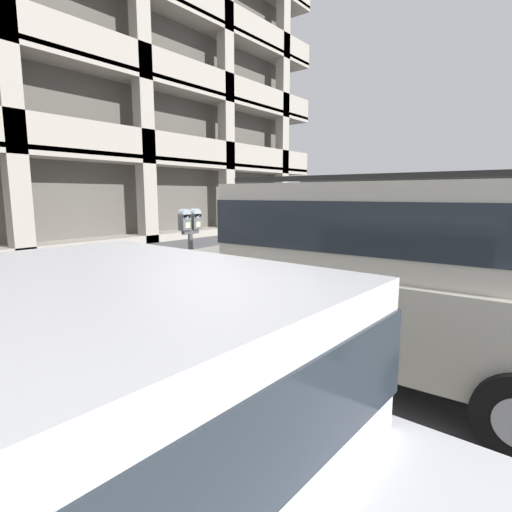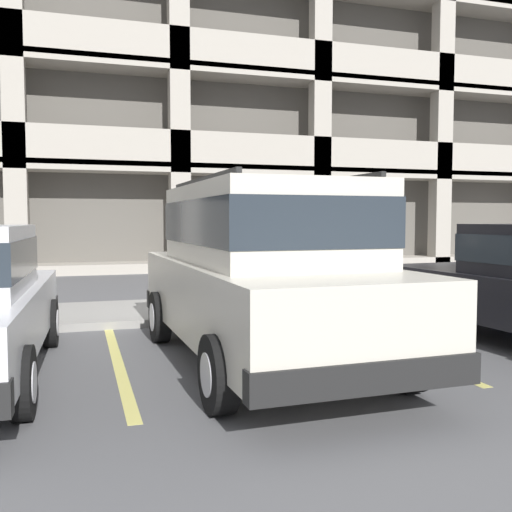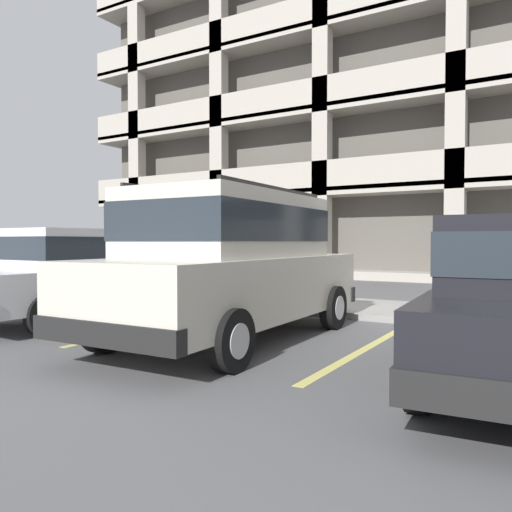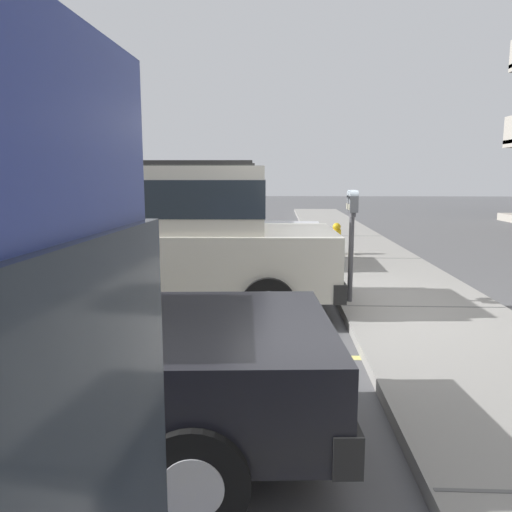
{
  "view_description": "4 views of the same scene",
  "coord_description": "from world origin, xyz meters",
  "px_view_note": "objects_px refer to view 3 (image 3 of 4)",
  "views": [
    {
      "loc": [
        -4.12,
        -3.84,
        1.86
      ],
      "look_at": [
        -0.38,
        -0.92,
        1.13
      ],
      "focal_mm": 28.0,
      "sensor_mm": 36.0,
      "label": 1
    },
    {
      "loc": [
        -2.04,
        -8.21,
        1.6
      ],
      "look_at": [
        0.25,
        -0.88,
        1.1
      ],
      "focal_mm": 40.0,
      "sensor_mm": 36.0,
      "label": 2
    },
    {
      "loc": [
        3.66,
        -7.87,
        1.33
      ],
      "look_at": [
        -0.45,
        -1.05,
        1.1
      ],
      "focal_mm": 35.0,
      "sensor_mm": 36.0,
      "label": 3
    },
    {
      "loc": [
        6.58,
        -0.66,
        1.85
      ],
      "look_at": [
        -0.33,
        -0.96,
        0.74
      ],
      "focal_mm": 35.0,
      "sensor_mm": 36.0,
      "label": 4
    }
  ],
  "objects_px": {
    "parking_garage": "(478,125)",
    "red_sedan": "(81,272)",
    "fire_hydrant": "(143,279)",
    "silver_suv": "(232,260)",
    "parking_meter_near": "(305,245)"
  },
  "relations": [
    {
      "from": "red_sedan",
      "to": "fire_hydrant",
      "type": "height_order",
      "value": "red_sedan"
    },
    {
      "from": "red_sedan",
      "to": "silver_suv",
      "type": "bearing_deg",
      "value": -0.41
    },
    {
      "from": "parking_meter_near",
      "to": "parking_garage",
      "type": "distance_m",
      "value": 14.63
    },
    {
      "from": "parking_meter_near",
      "to": "fire_hydrant",
      "type": "height_order",
      "value": "parking_meter_near"
    },
    {
      "from": "parking_meter_near",
      "to": "parking_garage",
      "type": "xyz_separation_m",
      "value": [
        1.16,
        13.78,
        4.77
      ]
    },
    {
      "from": "silver_suv",
      "to": "fire_hydrant",
      "type": "bearing_deg",
      "value": 145.15
    },
    {
      "from": "silver_suv",
      "to": "fire_hydrant",
      "type": "relative_size",
      "value": 6.9
    },
    {
      "from": "red_sedan",
      "to": "parking_garage",
      "type": "xyz_separation_m",
      "value": [
        4.18,
        16.27,
        5.21
      ]
    },
    {
      "from": "red_sedan",
      "to": "fire_hydrant",
      "type": "xyz_separation_m",
      "value": [
        -1.26,
        2.79,
        -0.36
      ]
    },
    {
      "from": "parking_garage",
      "to": "red_sedan",
      "type": "bearing_deg",
      "value": -104.42
    },
    {
      "from": "silver_suv",
      "to": "fire_hydrant",
      "type": "xyz_separation_m",
      "value": [
        -4.43,
        2.91,
        -0.62
      ]
    },
    {
      "from": "silver_suv",
      "to": "red_sedan",
      "type": "bearing_deg",
      "value": 176.14
    },
    {
      "from": "silver_suv",
      "to": "parking_meter_near",
      "type": "height_order",
      "value": "silver_suv"
    },
    {
      "from": "silver_suv",
      "to": "red_sedan",
      "type": "xyz_separation_m",
      "value": [
        -3.17,
        0.13,
        -0.27
      ]
    },
    {
      "from": "parking_meter_near",
      "to": "parking_garage",
      "type": "relative_size",
      "value": 0.05
    }
  ]
}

